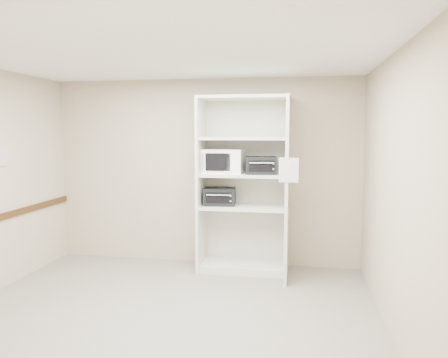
% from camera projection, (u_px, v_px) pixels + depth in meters
% --- Properties ---
extents(floor, '(4.50, 4.00, 0.01)m').
position_uv_depth(floor, '(165.00, 317.00, 4.60)').
color(floor, slate).
rests_on(floor, ground).
extents(ceiling, '(4.50, 4.00, 0.01)m').
position_uv_depth(ceiling, '(161.00, 55.00, 4.31)').
color(ceiling, white).
extents(wall_back, '(4.50, 0.02, 2.70)m').
position_uv_depth(wall_back, '(205.00, 172.00, 6.42)').
color(wall_back, '#B9AB91').
rests_on(wall_back, ground).
extents(wall_front, '(4.50, 0.02, 2.70)m').
position_uv_depth(wall_front, '(56.00, 236.00, 2.50)').
color(wall_front, '#B9AB91').
rests_on(wall_front, ground).
extents(wall_right, '(0.02, 4.00, 2.70)m').
position_uv_depth(wall_right, '(394.00, 195.00, 4.08)').
color(wall_right, '#B9AB91').
rests_on(wall_right, ground).
extents(shelving_unit, '(1.24, 0.92, 2.42)m').
position_uv_depth(shelving_unit, '(247.00, 190.00, 6.04)').
color(shelving_unit, beige).
rests_on(shelving_unit, floor).
extents(microwave, '(0.57, 0.44, 0.33)m').
position_uv_depth(microwave, '(224.00, 161.00, 6.05)').
color(microwave, white).
rests_on(microwave, shelving_unit).
extents(toaster_oven_upper, '(0.45, 0.36, 0.24)m').
position_uv_depth(toaster_oven_upper, '(261.00, 165.00, 5.91)').
color(toaster_oven_upper, black).
rests_on(toaster_oven_upper, shelving_unit).
extents(toaster_oven_lower, '(0.46, 0.36, 0.24)m').
position_uv_depth(toaster_oven_lower, '(220.00, 196.00, 6.10)').
color(toaster_oven_lower, black).
rests_on(toaster_oven_lower, shelving_unit).
extents(paper_sign, '(0.23, 0.02, 0.29)m').
position_uv_depth(paper_sign, '(289.00, 170.00, 5.28)').
color(paper_sign, white).
rests_on(paper_sign, shelving_unit).
extents(wall_poster, '(0.01, 0.18, 0.25)m').
position_uv_depth(wall_poster, '(3.00, 156.00, 5.38)').
color(wall_poster, silver).
rests_on(wall_poster, wall_left).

